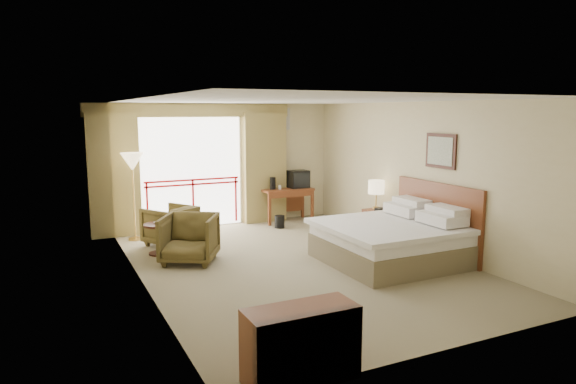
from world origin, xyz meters
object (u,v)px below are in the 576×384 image
nightstand (377,224)px  table_lamp (376,188)px  bed (392,240)px  wastebasket (280,222)px  side_table (158,234)px  dresser (301,344)px  tv (298,179)px  armchair_near (190,262)px  desk (286,195)px  armchair_far (171,245)px  floor_lamp (132,165)px

nightstand → table_lamp: table_lamp is taller
bed → wastebasket: bed is taller
side_table → dresser: 4.96m
table_lamp → wastebasket: bearing=129.9°
nightstand → side_table: 4.25m
nightstand → bed: bearing=-119.9°
tv → armchair_near: size_ratio=0.50×
bed → tv: bearing=88.3°
bed → nightstand: 1.65m
bed → desk: 3.78m
tv → wastebasket: 1.24m
table_lamp → dresser: table_lamp is taller
bed → table_lamp: size_ratio=3.73×
desk → armchair_far: desk is taller
desk → floor_lamp: size_ratio=0.68×
floor_lamp → dresser: floor_lamp is taller
armchair_near → table_lamp: bearing=30.7°
tv → dresser: bearing=-103.1°
desk → side_table: desk is taller
wastebasket → armchair_near: (-2.45, -1.68, -0.14)m
bed → table_lamp: (0.74, 1.52, 0.65)m
dresser → wastebasket: bearing=71.0°
bed → floor_lamp: 5.16m
table_lamp → armchair_far: 4.17m
desk → armchair_far: bearing=-164.1°
floor_lamp → dresser: bearing=-85.5°
desk → tv: (0.30, -0.06, 0.37)m
wastebasket → desk: bearing=54.1°
table_lamp → armchair_near: size_ratio=0.64×
armchair_far → floor_lamp: floor_lamp is taller
side_table → floor_lamp: bearing=98.5°
desk → tv: 0.48m
bed → tv: size_ratio=4.75×
nightstand → side_table: size_ratio=1.05×
dresser → tv: bearing=67.3°
desk → armchair_near: desk is taller
wastebasket → armchair_near: armchair_near is taller
table_lamp → wastebasket: size_ratio=2.08×
table_lamp → floor_lamp: size_ratio=0.33×
tv → armchair_far: (-3.22, -0.95, -0.97)m
tv → floor_lamp: (-3.76, -0.23, 0.52)m
bed → nightstand: bed is taller
bed → armchair_far: bearing=138.4°
tv → wastebasket: bearing=-129.9°
table_lamp → armchair_far: bearing=162.2°
table_lamp → dresser: bearing=-132.2°
tv → armchair_near: bearing=-131.4°
bed → armchair_near: 3.44m
tv → side_table: 3.92m
nightstand → dresser: bearing=-135.7°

